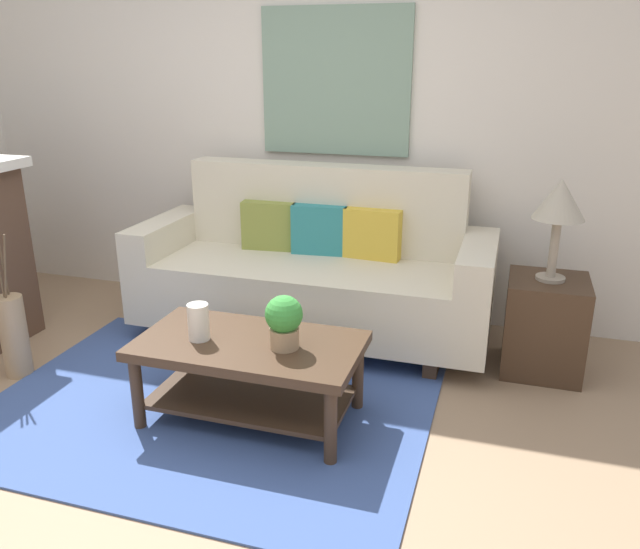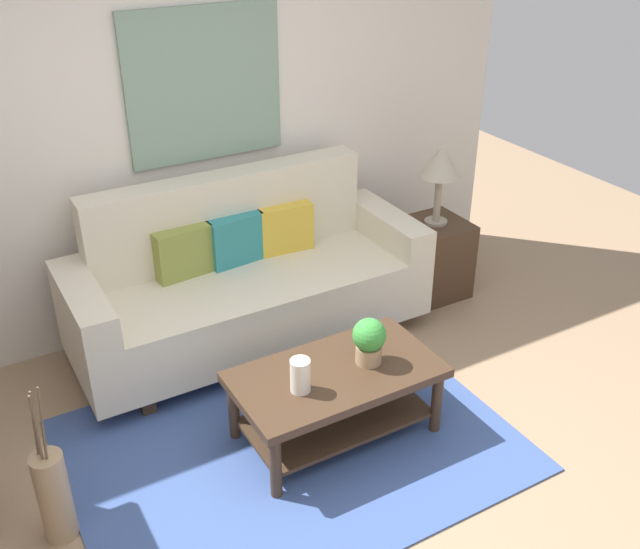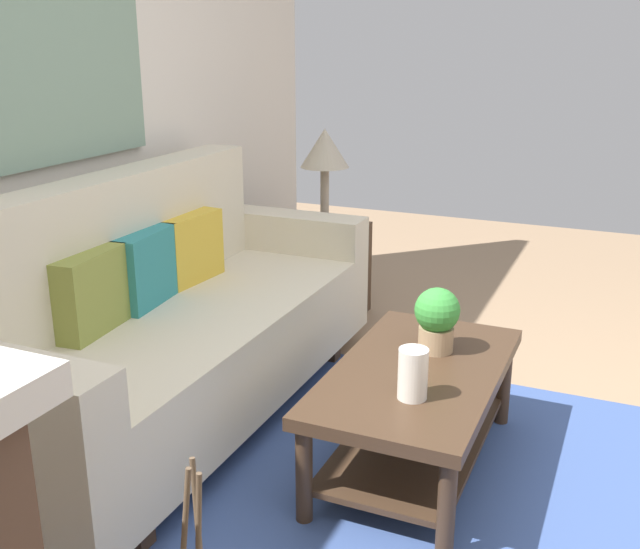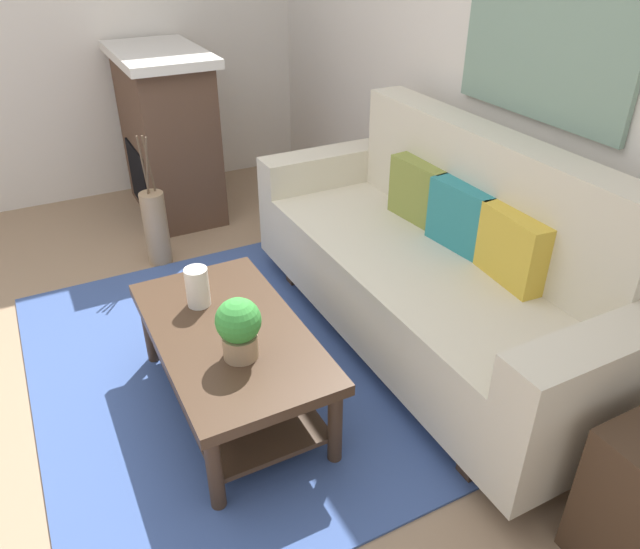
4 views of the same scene
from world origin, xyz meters
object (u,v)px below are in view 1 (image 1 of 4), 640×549
(tabletop_vase, at_px, (198,322))
(framed_painting, at_px, (335,82))
(throw_pillow_teal, at_px, (320,230))
(potted_plant_tabletop, at_px, (284,320))
(table_lamp, at_px, (560,204))
(floor_vase, at_px, (14,336))
(couch, at_px, (314,272))
(throw_pillow_olive, at_px, (269,225))
(throw_pillow_mustard, at_px, (373,234))
(side_table, at_px, (544,325))
(coffee_table, at_px, (250,362))

(tabletop_vase, bearing_deg, framed_painting, 82.00)
(framed_painting, bearing_deg, throw_pillow_teal, -90.00)
(potted_plant_tabletop, height_order, framed_painting, framed_painting)
(table_lamp, height_order, floor_vase, table_lamp)
(couch, distance_m, throw_pillow_olive, 0.45)
(throw_pillow_olive, bearing_deg, tabletop_vase, -84.36)
(potted_plant_tabletop, relative_size, floor_vase, 0.55)
(tabletop_vase, bearing_deg, potted_plant_tabletop, 4.58)
(throw_pillow_teal, xyz_separation_m, potted_plant_tabletop, (0.21, -1.23, -0.11))
(throw_pillow_mustard, bearing_deg, side_table, -11.83)
(side_table, relative_size, framed_painting, 0.56)
(side_table, bearing_deg, throw_pillow_olive, 172.78)
(couch, xyz_separation_m, tabletop_vase, (-0.23, -1.14, 0.09))
(couch, height_order, framed_painting, framed_painting)
(throw_pillow_mustard, xyz_separation_m, tabletop_vase, (-0.58, -1.27, -0.16))
(coffee_table, distance_m, framed_painting, 2.01)
(tabletop_vase, xyz_separation_m, framed_painting, (0.23, 1.61, 1.07))
(couch, bearing_deg, coffee_table, -89.22)
(couch, relative_size, potted_plant_tabletop, 8.57)
(table_lamp, bearing_deg, tabletop_vase, -147.72)
(potted_plant_tabletop, relative_size, side_table, 0.47)
(couch, bearing_deg, throw_pillow_mustard, 19.70)
(throw_pillow_teal, bearing_deg, tabletop_vase, -100.11)
(throw_pillow_teal, bearing_deg, coffee_table, -89.30)
(side_table, xyz_separation_m, framed_painting, (-1.42, 0.57, 1.31))
(throw_pillow_teal, xyz_separation_m, side_table, (1.42, -0.22, -0.40))
(tabletop_vase, height_order, table_lamp, table_lamp)
(throw_pillow_mustard, distance_m, table_lamp, 1.14)
(throw_pillow_teal, xyz_separation_m, coffee_table, (0.01, -1.22, -0.37))
(throw_pillow_olive, distance_m, throw_pillow_teal, 0.35)
(throw_pillow_mustard, relative_size, tabletop_vase, 1.97)
(throw_pillow_teal, relative_size, tabletop_vase, 1.97)
(table_lamp, bearing_deg, coffee_table, -144.86)
(couch, height_order, potted_plant_tabletop, couch)
(potted_plant_tabletop, xyz_separation_m, framed_painting, (-0.21, 1.57, 1.02))
(couch, bearing_deg, potted_plant_tabletop, -79.44)
(tabletop_vase, bearing_deg, coffee_table, 11.84)
(potted_plant_tabletop, relative_size, framed_painting, 0.26)
(couch, bearing_deg, side_table, -3.98)
(coffee_table, height_order, table_lamp, table_lamp)
(couch, relative_size, floor_vase, 4.69)
(throw_pillow_olive, distance_m, table_lamp, 1.82)
(throw_pillow_mustard, height_order, tabletop_vase, throw_pillow_mustard)
(throw_pillow_olive, relative_size, table_lamp, 0.63)
(throw_pillow_teal, bearing_deg, framed_painting, 90.00)
(tabletop_vase, bearing_deg, throw_pillow_olive, 95.64)
(throw_pillow_mustard, xyz_separation_m, coffee_table, (-0.34, -1.22, -0.37))
(tabletop_vase, distance_m, floor_vase, 1.26)
(throw_pillow_teal, height_order, table_lamp, table_lamp)
(coffee_table, distance_m, table_lamp, 1.85)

